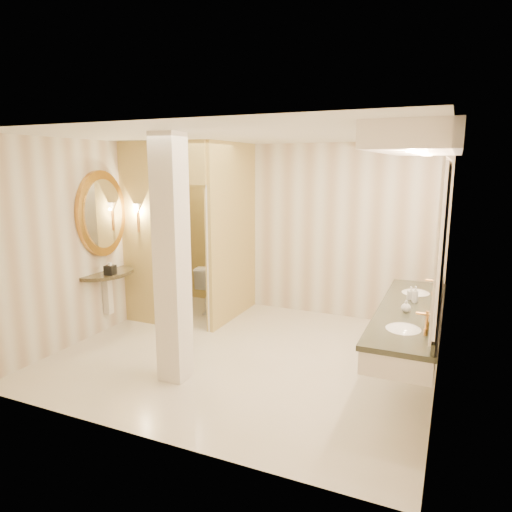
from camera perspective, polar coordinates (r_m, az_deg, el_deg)
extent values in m
plane|color=silver|center=(5.94, -1.31, -12.16)|extent=(4.50, 4.50, 0.00)
plane|color=silver|center=(5.46, -1.44, 14.82)|extent=(4.50, 4.50, 0.00)
cube|color=beige|center=(7.38, 5.22, 3.35)|extent=(4.50, 0.02, 2.70)
cube|color=beige|center=(3.87, -14.04, -4.22)|extent=(4.50, 0.02, 2.70)
cube|color=beige|center=(6.79, -18.85, 2.10)|extent=(0.02, 4.00, 2.70)
cube|color=beige|center=(5.04, 22.50, -1.18)|extent=(0.02, 4.00, 2.70)
cube|color=#CFBF6C|center=(7.00, -2.98, 2.94)|extent=(0.10, 1.50, 2.70)
cube|color=#CFBF6C|center=(6.96, -14.10, 2.58)|extent=(0.65, 0.10, 2.70)
cube|color=#CFBF6C|center=(6.47, -9.36, 11.47)|extent=(0.80, 0.10, 0.60)
cube|color=silver|center=(6.76, -4.67, 0.05)|extent=(0.15, 0.80, 2.10)
cylinder|color=#BF803D|center=(6.88, -14.54, 4.14)|extent=(0.03, 0.03, 0.30)
cone|color=silver|center=(6.86, -14.62, 5.80)|extent=(0.14, 0.14, 0.14)
cube|color=silver|center=(5.16, 18.62, -7.75)|extent=(0.60, 2.46, 0.24)
cube|color=black|center=(5.13, 18.70, -6.48)|extent=(0.64, 2.50, 0.05)
cube|color=black|center=(5.10, 21.90, -6.00)|extent=(0.03, 2.46, 0.10)
ellipsoid|color=white|center=(4.50, 17.89, -9.17)|extent=(0.40, 0.44, 0.15)
cylinder|color=#BF803D|center=(4.45, 20.57, -7.83)|extent=(0.03, 0.03, 0.22)
ellipsoid|color=white|center=(5.77, 19.30, -4.77)|extent=(0.40, 0.44, 0.15)
cylinder|color=#BF803D|center=(5.73, 21.38, -3.68)|extent=(0.03, 0.03, 0.22)
cube|color=white|center=(4.93, 22.50, 2.71)|extent=(0.03, 2.46, 1.40)
cube|color=silver|center=(4.91, 20.01, 13.29)|extent=(0.75, 2.66, 0.22)
cylinder|color=black|center=(6.88, -18.43, -2.01)|extent=(0.92, 0.92, 0.05)
cube|color=silver|center=(6.92, -18.03, -4.47)|extent=(0.10, 0.10, 0.60)
cylinder|color=gold|center=(6.73, -18.76, 5.03)|extent=(0.07, 0.92, 0.92)
cylinder|color=white|center=(6.70, -18.50, 5.03)|extent=(0.02, 0.73, 0.73)
cube|color=silver|center=(4.99, -10.46, -0.61)|extent=(0.30, 0.30, 2.70)
cube|color=black|center=(6.62, -17.76, -1.68)|extent=(0.15, 0.15, 0.13)
imported|color=white|center=(7.58, -5.18, -3.86)|extent=(0.54, 0.82, 0.78)
imported|color=beige|center=(5.44, 18.79, -4.40)|extent=(0.09, 0.09, 0.15)
imported|color=silver|center=(4.96, 18.24, -5.96)|extent=(0.13, 0.13, 0.13)
imported|color=#C6B28C|center=(5.33, 19.29, -4.55)|extent=(0.09, 0.09, 0.19)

